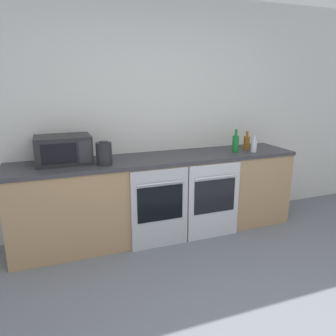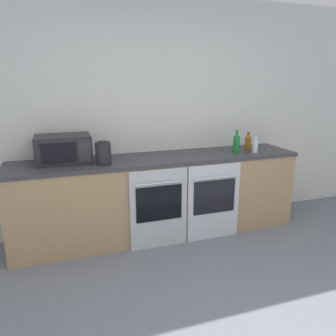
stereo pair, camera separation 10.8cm
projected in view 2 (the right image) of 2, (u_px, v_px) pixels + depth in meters
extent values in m
cube|color=silver|center=(150.00, 116.00, 3.75)|extent=(10.00, 0.06, 2.60)
cube|color=tan|center=(159.00, 197.00, 3.67)|extent=(3.13, 0.61, 0.85)
cube|color=#38383D|center=(159.00, 159.00, 3.56)|extent=(3.15, 0.63, 0.04)
cube|color=#B7BABF|center=(159.00, 209.00, 3.35)|extent=(0.61, 0.03, 0.84)
cube|color=black|center=(159.00, 204.00, 3.32)|extent=(0.48, 0.01, 0.37)
cylinder|color=#B7BABF|center=(160.00, 183.00, 3.24)|extent=(0.50, 0.02, 0.02)
cube|color=silver|center=(213.00, 202.00, 3.55)|extent=(0.61, 0.03, 0.84)
cube|color=black|center=(214.00, 197.00, 3.51)|extent=(0.48, 0.01, 0.37)
cylinder|color=silver|center=(216.00, 178.00, 3.43)|extent=(0.50, 0.02, 0.02)
cube|color=#232326|center=(63.00, 149.00, 3.28)|extent=(0.54, 0.37, 0.28)
cube|color=black|center=(59.00, 153.00, 3.10)|extent=(0.32, 0.01, 0.19)
cube|color=#2D2D33|center=(85.00, 151.00, 3.17)|extent=(0.12, 0.01, 0.22)
cylinder|color=#19722D|center=(236.00, 144.00, 3.74)|extent=(0.07, 0.07, 0.19)
cylinder|color=#19722D|center=(237.00, 133.00, 3.71)|extent=(0.03, 0.03, 0.07)
cylinder|color=#8C5114|center=(248.00, 144.00, 3.87)|extent=(0.07, 0.07, 0.16)
cylinder|color=#8C5114|center=(249.00, 134.00, 3.84)|extent=(0.03, 0.03, 0.06)
cylinder|color=silver|center=(255.00, 147.00, 3.75)|extent=(0.06, 0.06, 0.14)
cylinder|color=silver|center=(256.00, 138.00, 3.72)|extent=(0.03, 0.03, 0.06)
cylinder|color=#232326|center=(103.00, 153.00, 3.22)|extent=(0.15, 0.15, 0.22)
cylinder|color=#262628|center=(103.00, 141.00, 3.18)|extent=(0.08, 0.08, 0.01)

